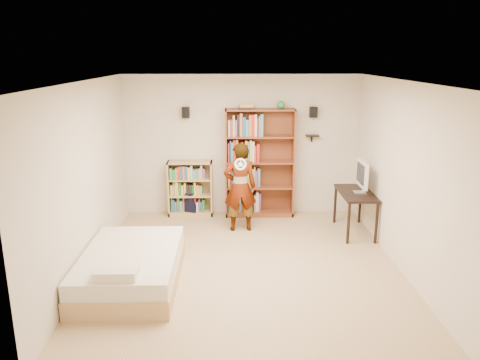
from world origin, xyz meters
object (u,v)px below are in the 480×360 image
object	(u,v)px
computer_desk	(355,212)
daybed	(131,263)
person	(240,187)
tall_bookshelf	(260,163)
low_bookshelf	(190,189)

from	to	relation	value
computer_desk	daybed	size ratio (longest dim) A/B	0.55
daybed	person	distance (m)	2.57
tall_bookshelf	computer_desk	xyz separation A→B (m)	(1.62, -0.98, -0.66)
tall_bookshelf	daybed	distance (m)	3.49
tall_bookshelf	low_bookshelf	xyz separation A→B (m)	(-1.34, 0.03, -0.50)
computer_desk	daybed	xyz separation A→B (m)	(-3.55, -1.83, -0.08)
computer_desk	person	xyz separation A→B (m)	(-2.01, 0.17, 0.42)
tall_bookshelf	daybed	world-z (taller)	tall_bookshelf
computer_desk	person	distance (m)	2.06
tall_bookshelf	computer_desk	distance (m)	2.00
low_bookshelf	daybed	xyz separation A→B (m)	(-0.59, -2.84, -0.24)
tall_bookshelf	person	bearing A→B (deg)	-115.93
tall_bookshelf	daybed	size ratio (longest dim) A/B	1.05
tall_bookshelf	computer_desk	bearing A→B (deg)	-31.24
person	computer_desk	bearing A→B (deg)	170.61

